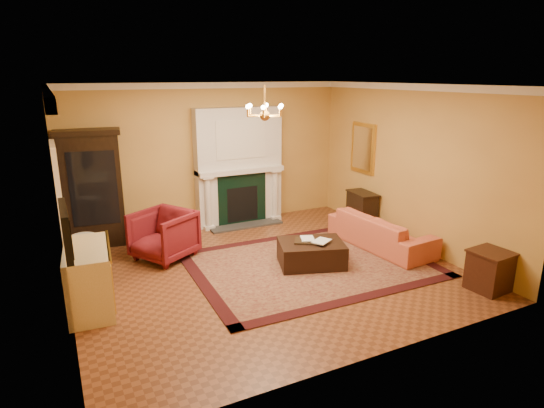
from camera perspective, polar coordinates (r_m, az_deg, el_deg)
floor at (r=7.69m, az=-0.82°, el=-8.33°), size 6.00×5.50×0.02m
ceiling at (r=7.01m, az=-0.92°, el=14.78°), size 6.00×5.50×0.02m
wall_back at (r=9.72m, az=-7.90°, el=6.01°), size 6.00×0.02×3.00m
wall_front at (r=4.96m, az=12.99°, el=-3.98°), size 6.00×0.02×3.00m
wall_left at (r=6.55m, az=-25.39°, el=-0.25°), size 0.02×5.50×3.00m
wall_right at (r=8.89m, az=17.00°, el=4.54°), size 0.02×5.50×3.00m
fireplace at (r=9.81m, az=-4.15°, el=4.39°), size 1.90×0.70×2.50m
crown_molding at (r=7.89m, az=-3.99°, el=14.37°), size 6.00×5.50×0.12m
doorway at (r=8.31m, az=-24.99°, el=-0.27°), size 0.08×1.05×2.10m
tv_panel at (r=6.01m, az=-24.45°, el=-2.99°), size 0.09×0.95×0.58m
gilt_mirror at (r=9.89m, az=11.36°, el=6.90°), size 0.06×0.76×1.05m
chandelier at (r=7.03m, az=-0.91°, el=11.50°), size 0.63×0.55×0.53m
oriental_rug at (r=7.92m, az=4.76°, el=-7.52°), size 4.03×3.06×0.02m
china_cabinet at (r=9.10m, az=-21.56°, el=1.48°), size 1.11×0.61×2.11m
wingback_armchair at (r=8.22m, az=-13.47°, el=-3.52°), size 1.22×1.24×0.95m
pedestal_table at (r=7.89m, az=-22.43°, el=-5.70°), size 0.39×0.39×0.70m
commode at (r=6.82m, az=-21.96°, el=-8.64°), size 0.67×1.25×0.90m
coral_sofa at (r=8.77m, az=13.53°, el=-2.67°), size 0.80×2.19×0.84m
end_table at (r=7.65m, az=25.61°, el=-7.65°), size 0.55×0.55×0.59m
console_table at (r=9.81m, az=11.19°, el=-0.82°), size 0.44×0.70×0.74m
leather_ottoman at (r=7.82m, az=4.94°, el=-6.16°), size 1.27×1.08×0.40m
ottoman_tray at (r=7.75m, az=4.42°, el=-4.65°), size 0.52×0.50×0.03m
book_a at (r=7.71m, az=3.69°, el=-3.47°), size 0.21×0.11×0.30m
book_b at (r=7.69m, az=5.48°, el=-3.46°), size 0.14×0.22×0.32m
topiary_left at (r=9.52m, az=-7.34°, el=5.56°), size 0.15×0.15×0.41m
topiary_right at (r=9.99m, az=-0.47°, el=6.16°), size 0.15×0.15×0.41m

